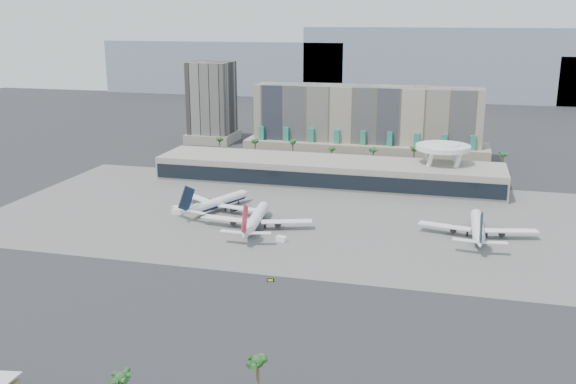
% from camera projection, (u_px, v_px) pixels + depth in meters
% --- Properties ---
extents(ground, '(900.00, 900.00, 0.00)m').
position_uv_depth(ground, '(264.00, 263.00, 216.83)').
color(ground, '#232326').
rests_on(ground, ground).
extents(apron_pad, '(260.00, 130.00, 0.06)m').
position_uv_depth(apron_pad, '(302.00, 216.00, 268.14)').
color(apron_pad, '#5B5B59').
rests_on(apron_pad, ground).
extents(mountain_ridge, '(680.00, 60.00, 70.00)m').
position_uv_depth(mountain_ridge, '(425.00, 68.00, 640.73)').
color(mountain_ridge, gray).
rests_on(mountain_ridge, ground).
extents(hotel, '(140.00, 30.00, 42.00)m').
position_uv_depth(hotel, '(366.00, 130.00, 372.70)').
color(hotel, tan).
rests_on(hotel, ground).
extents(office_tower, '(30.00, 30.00, 52.00)m').
position_uv_depth(office_tower, '(212.00, 107.00, 420.35)').
color(office_tower, black).
rests_on(office_tower, ground).
extents(terminal, '(170.00, 32.50, 14.50)m').
position_uv_depth(terminal, '(327.00, 171.00, 317.60)').
color(terminal, '#9E978A').
rests_on(terminal, ground).
extents(saucer_structure, '(26.00, 26.00, 21.89)m').
position_uv_depth(saucer_structure, '(443.00, 150.00, 306.87)').
color(saucer_structure, white).
rests_on(saucer_structure, ground).
extents(palm_row, '(157.80, 2.80, 13.10)m').
position_uv_depth(palm_row, '(353.00, 150.00, 347.66)').
color(palm_row, brown).
rests_on(palm_row, ground).
extents(airliner_left, '(39.95, 41.18, 15.08)m').
position_uv_depth(airliner_left, '(218.00, 202.00, 273.96)').
color(airliner_left, white).
rests_on(airliner_left, ground).
extents(airliner_centre, '(44.56, 46.07, 15.92)m').
position_uv_depth(airliner_centre, '(255.00, 219.00, 250.65)').
color(airliner_centre, white).
rests_on(airliner_centre, ground).
extents(airliner_right, '(44.43, 45.71, 15.78)m').
position_uv_depth(airliner_right, '(478.00, 227.00, 240.92)').
color(airliner_right, white).
rests_on(airliner_right, ground).
extents(service_vehicle_a, '(4.52, 2.32, 2.17)m').
position_uv_depth(service_vehicle_a, '(177.00, 212.00, 270.07)').
color(service_vehicle_a, silver).
rests_on(service_vehicle_a, ground).
extents(service_vehicle_b, '(4.23, 3.14, 1.94)m').
position_uv_depth(service_vehicle_b, '(281.00, 239.00, 237.50)').
color(service_vehicle_b, white).
rests_on(service_vehicle_b, ground).
extents(taxiway_sign, '(2.33, 0.81, 1.05)m').
position_uv_depth(taxiway_sign, '(270.00, 280.00, 201.59)').
color(taxiway_sign, black).
rests_on(taxiway_sign, ground).
extents(near_palm_a, '(6.00, 6.00, 9.34)m').
position_uv_depth(near_palm_a, '(121.00, 384.00, 133.77)').
color(near_palm_a, brown).
rests_on(near_palm_a, ground).
extents(near_palm_b, '(6.00, 6.00, 13.99)m').
position_uv_depth(near_palm_b, '(258.00, 368.00, 131.45)').
color(near_palm_b, brown).
rests_on(near_palm_b, ground).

